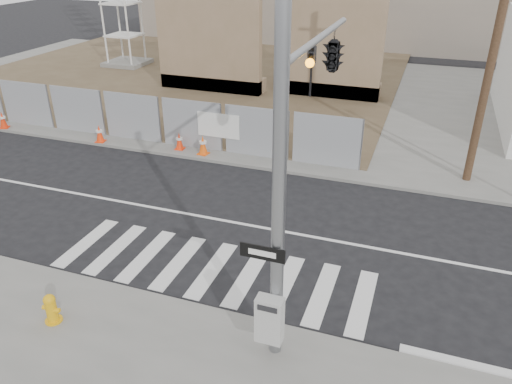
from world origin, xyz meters
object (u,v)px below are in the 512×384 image
(signal_pole, at_px, (317,100))
(traffic_cone_b, at_px, (99,134))
(traffic_cone_d, at_px, (203,145))
(traffic_cone_a, at_px, (3,120))
(traffic_cone_c, at_px, (179,141))
(fire_hydrant, at_px, (51,308))

(signal_pole, distance_m, traffic_cone_b, 13.13)
(traffic_cone_d, bearing_deg, traffic_cone_a, -178.65)
(signal_pole, bearing_deg, traffic_cone_c, 136.91)
(fire_hydrant, xyz_separation_m, traffic_cone_c, (-2.09, 10.27, -0.02))
(fire_hydrant, bearing_deg, traffic_cone_c, 87.24)
(traffic_cone_c, distance_m, traffic_cone_d, 1.15)
(signal_pole, height_order, traffic_cone_d, signal_pole)
(signal_pole, bearing_deg, traffic_cone_d, 132.62)
(fire_hydrant, bearing_deg, traffic_cone_b, 105.64)
(traffic_cone_b, bearing_deg, traffic_cone_c, 6.27)
(fire_hydrant, relative_size, traffic_cone_d, 0.93)
(traffic_cone_a, height_order, traffic_cone_b, traffic_cone_a)
(traffic_cone_a, bearing_deg, traffic_cone_b, 0.00)
(fire_hydrant, bearing_deg, traffic_cone_a, 123.54)
(signal_pole, relative_size, traffic_cone_d, 8.89)
(signal_pole, relative_size, traffic_cone_c, 9.85)
(traffic_cone_b, relative_size, traffic_cone_c, 1.04)
(traffic_cone_b, height_order, traffic_cone_c, traffic_cone_b)
(fire_hydrant, height_order, traffic_cone_b, traffic_cone_b)
(fire_hydrant, xyz_separation_m, traffic_cone_d, (-0.95, 10.11, 0.02))
(signal_pole, distance_m, traffic_cone_a, 17.64)
(fire_hydrant, bearing_deg, traffic_cone_d, 81.11)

